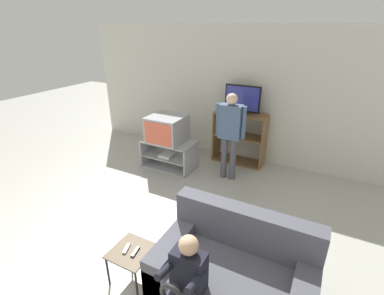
# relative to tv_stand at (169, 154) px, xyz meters

# --- Properties ---
(wall_back) EXTENTS (6.40, 0.06, 2.60)m
(wall_back) POSITION_rel_tv_stand_xyz_m (0.72, 1.10, 1.04)
(wall_back) COLOR beige
(wall_back) RESTS_ON ground_plane
(tv_stand) EXTENTS (1.00, 0.58, 0.53)m
(tv_stand) POSITION_rel_tv_stand_xyz_m (0.00, 0.00, 0.00)
(tv_stand) COLOR #A8A8AD
(tv_stand) RESTS_ON ground_plane
(television_main) EXTENTS (0.65, 0.63, 0.50)m
(television_main) POSITION_rel_tv_stand_xyz_m (-0.03, -0.01, 0.52)
(television_main) COLOR #9E9EA3
(television_main) RESTS_ON tv_stand
(media_shelf) EXTENTS (1.01, 0.41, 1.02)m
(media_shelf) POSITION_rel_tv_stand_xyz_m (1.13, 0.83, 0.26)
(media_shelf) COLOR brown
(media_shelf) RESTS_ON ground_plane
(television_flat) EXTENTS (0.68, 0.20, 0.54)m
(television_flat) POSITION_rel_tv_stand_xyz_m (1.13, 0.84, 1.02)
(television_flat) COLOR black
(television_flat) RESTS_ON media_shelf
(snack_table) EXTENTS (0.43, 0.43, 0.40)m
(snack_table) POSITION_rel_tv_stand_xyz_m (1.08, -2.46, 0.08)
(snack_table) COLOR brown
(snack_table) RESTS_ON ground_plane
(remote_control_black) EXTENTS (0.06, 0.15, 0.02)m
(remote_control_black) POSITION_rel_tv_stand_xyz_m (1.13, -2.46, 0.14)
(remote_control_black) COLOR #232328
(remote_control_black) RESTS_ON snack_table
(remote_control_white) EXTENTS (0.08, 0.15, 0.02)m
(remote_control_white) POSITION_rel_tv_stand_xyz_m (1.01, -2.47, 0.14)
(remote_control_white) COLOR gray
(remote_control_white) RESTS_ON snack_table
(couch) EXTENTS (1.52, 0.88, 0.90)m
(couch) POSITION_rel_tv_stand_xyz_m (2.11, -2.17, 0.04)
(couch) COLOR #4C4C56
(couch) RESTS_ON ground_plane
(person_standing_adult) EXTENTS (0.53, 0.20, 1.56)m
(person_standing_adult) POSITION_rel_tv_stand_xyz_m (1.18, 0.10, 0.68)
(person_standing_adult) COLOR #4C4C56
(person_standing_adult) RESTS_ON ground_plane
(person_seated_child) EXTENTS (0.33, 0.43, 1.01)m
(person_seated_child) POSITION_rel_tv_stand_xyz_m (1.84, -2.69, 0.34)
(person_seated_child) COLOR #2D2D38
(person_seated_child) RESTS_ON ground_plane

